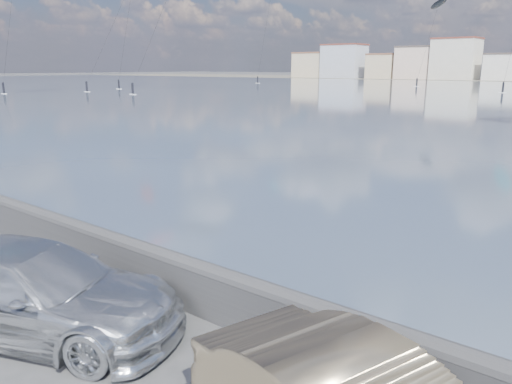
{
  "coord_description": "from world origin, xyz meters",
  "views": [
    {
      "loc": [
        6.95,
        -3.53,
        4.62
      ],
      "look_at": [
        1.0,
        4.0,
        2.2
      ],
      "focal_mm": 35.0,
      "sensor_mm": 36.0,
      "label": 1
    }
  ],
  "objects": [
    {
      "name": "ground",
      "position": [
        0.0,
        0.0,
        0.0
      ],
      "size": [
        700.0,
        700.0,
        0.0
      ],
      "primitive_type": "plane",
      "color": "#333335",
      "rests_on": "ground"
    },
    {
      "name": "seawall",
      "position": [
        0.0,
        2.7,
        0.58
      ],
      "size": [
        400.0,
        0.36,
        1.08
      ],
      "color": "#28282B",
      "rests_on": "ground"
    },
    {
      "name": "car_silver",
      "position": [
        -1.15,
        0.37,
        0.8
      ],
      "size": [
        5.92,
        4.15,
        1.59
      ],
      "primitive_type": "imported",
      "rotation": [
        0.0,
        0.0,
        1.96
      ],
      "color": "silver",
      "rests_on": "ground"
    },
    {
      "name": "kitesurfer_10",
      "position": [
        -39.49,
        129.29,
        19.76
      ],
      "size": [
        8.04,
        18.96,
        21.39
      ],
      "color": "black",
      "rests_on": "ground"
    }
  ]
}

